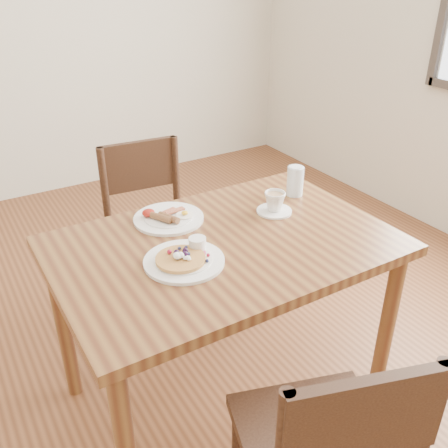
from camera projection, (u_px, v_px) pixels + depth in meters
name	position (u px, v px, depth m)	size (l,w,h in m)	color
ground	(224.00, 392.00, 2.14)	(5.00, 5.00, 0.00)	#5C311A
dining_table	(224.00, 264.00, 1.83)	(1.20, 0.80, 0.75)	brown
chair_far	(152.00, 226.00, 2.41)	(0.46, 0.46, 0.88)	#3C2515
pancake_plate	(185.00, 258.00, 1.65)	(0.27, 0.27, 0.06)	white
breakfast_plate	(168.00, 218.00, 1.92)	(0.27, 0.27, 0.04)	white
teacup_saucer	(275.00, 203.00, 1.96)	(0.14, 0.14, 0.09)	white
water_glass	(295.00, 181.00, 2.10)	(0.07, 0.07, 0.13)	silver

